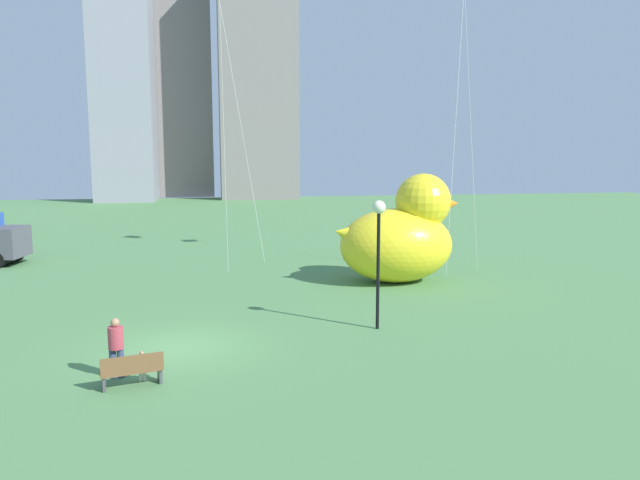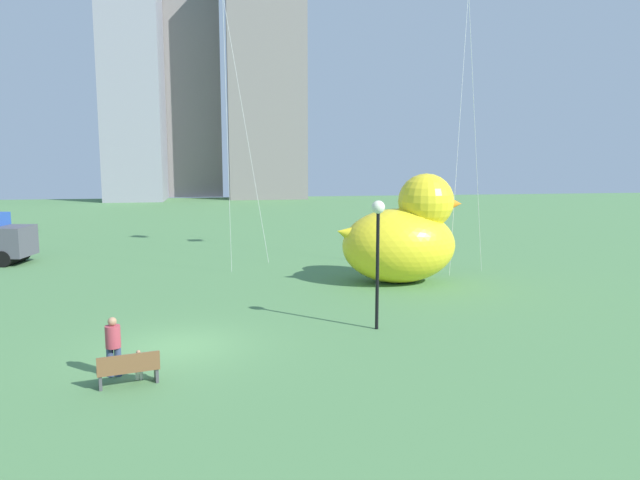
% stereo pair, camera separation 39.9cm
% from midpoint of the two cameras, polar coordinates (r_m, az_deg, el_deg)
% --- Properties ---
extents(ground_plane, '(140.00, 140.00, 0.00)m').
position_cam_midpoint_polar(ground_plane, '(19.84, -13.88, -9.96)').
color(ground_plane, '#50824C').
extents(park_bench, '(1.65, 0.82, 0.90)m').
position_cam_midpoint_polar(park_bench, '(16.86, -18.16, -11.70)').
color(park_bench, brown).
rests_on(park_bench, ground).
extents(person_adult, '(0.41, 0.41, 1.68)m').
position_cam_midpoint_polar(person_adult, '(17.54, -19.53, -9.43)').
color(person_adult, '#38476B').
rests_on(person_adult, ground).
extents(person_child, '(0.20, 0.20, 0.84)m').
position_cam_midpoint_polar(person_child, '(17.21, -17.28, -11.29)').
color(person_child, silver).
rests_on(person_child, ground).
extents(giant_inflatable_duck, '(6.30, 4.05, 5.23)m').
position_cam_midpoint_polar(giant_inflatable_duck, '(28.89, 7.33, 0.36)').
color(giant_inflatable_duck, yellow).
rests_on(giant_inflatable_duck, ground).
extents(lamppost, '(0.46, 0.46, 4.54)m').
position_cam_midpoint_polar(lamppost, '(20.67, 5.07, 0.82)').
color(lamppost, black).
rests_on(lamppost, ground).
extents(city_skyline, '(27.23, 16.05, 40.53)m').
position_cam_midpoint_polar(city_skyline, '(89.61, -12.35, 15.19)').
color(city_skyline, gray).
rests_on(city_skyline, ground).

